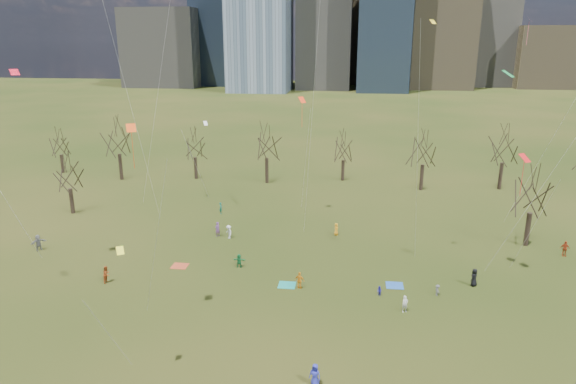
# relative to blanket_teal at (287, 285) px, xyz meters

# --- Properties ---
(ground) EXTENTS (500.00, 500.00, 0.00)m
(ground) POSITION_rel_blanket_teal_xyz_m (-0.80, -4.98, -0.01)
(ground) COLOR black
(ground) RESTS_ON ground
(downtown_skyline) EXTENTS (212.50, 78.00, 118.00)m
(downtown_skyline) POSITION_rel_blanket_teal_xyz_m (-3.23, 205.67, 38.99)
(downtown_skyline) COLOR slate
(downtown_skyline) RESTS_ON ground
(bare_tree_row) EXTENTS (113.04, 29.80, 9.50)m
(bare_tree_row) POSITION_rel_blanket_teal_xyz_m (-0.89, 32.25, 6.10)
(bare_tree_row) COLOR black
(bare_tree_row) RESTS_ON ground
(blanket_teal) EXTENTS (1.60, 1.50, 0.03)m
(blanket_teal) POSITION_rel_blanket_teal_xyz_m (0.00, 0.00, 0.00)
(blanket_teal) COLOR teal
(blanket_teal) RESTS_ON ground
(blanket_navy) EXTENTS (1.60, 1.50, 0.03)m
(blanket_navy) POSITION_rel_blanket_teal_xyz_m (10.00, 1.20, 0.00)
(blanket_navy) COLOR #2455A8
(blanket_navy) RESTS_ON ground
(blanket_crimson) EXTENTS (1.60, 1.50, 0.03)m
(blanket_crimson) POSITION_rel_blanket_teal_xyz_m (-11.33, 2.77, 0.00)
(blanket_crimson) COLOR #B34123
(blanket_crimson) RESTS_ON ground
(person_0) EXTENTS (0.89, 0.71, 1.60)m
(person_0) POSITION_rel_blanket_teal_xyz_m (3.71, -14.11, 0.78)
(person_0) COLOR #292FB4
(person_0) RESTS_ON ground
(person_1) EXTENTS (0.64, 0.57, 1.48)m
(person_1) POSITION_rel_blanket_teal_xyz_m (10.48, -3.58, 0.73)
(person_1) COLOR silver
(person_1) RESTS_ON ground
(person_2) EXTENTS (0.68, 0.85, 1.67)m
(person_2) POSITION_rel_blanket_teal_xyz_m (-16.95, -1.58, 0.82)
(person_2) COLOR #A14017
(person_2) RESTS_ON ground
(person_3) EXTENTS (0.57, 0.76, 1.05)m
(person_3) POSITION_rel_blanket_teal_xyz_m (13.65, -0.26, 0.51)
(person_3) COLOR slate
(person_3) RESTS_ON ground
(person_4) EXTENTS (1.02, 0.65, 1.62)m
(person_4) POSITION_rel_blanket_teal_xyz_m (1.25, -0.49, 0.80)
(person_4) COLOR orange
(person_4) RESTS_ON ground
(person_5) EXTENTS (1.32, 0.45, 1.41)m
(person_5) POSITION_rel_blanket_teal_xyz_m (-5.29, 3.33, 0.69)
(person_5) COLOR #1B7C40
(person_5) RESTS_ON ground
(person_6) EXTENTS (0.97, 0.99, 1.71)m
(person_6) POSITION_rel_blanket_teal_xyz_m (17.29, 2.10, 0.84)
(person_6) COLOR black
(person_6) RESTS_ON ground
(person_7) EXTENTS (0.72, 0.77, 1.76)m
(person_7) POSITION_rel_blanket_teal_xyz_m (-9.64, 11.34, 0.86)
(person_7) COLOR #804B97
(person_7) RESTS_ON ground
(person_8) EXTENTS (0.55, 0.58, 0.94)m
(person_8) POSITION_rel_blanket_teal_xyz_m (8.47, -1.02, 0.45)
(person_8) COLOR #302AB8
(person_8) RESTS_ON ground
(person_9) EXTENTS (1.13, 1.18, 1.61)m
(person_9) POSITION_rel_blanket_teal_xyz_m (-8.17, 10.82, 0.79)
(person_9) COLOR silver
(person_9) RESTS_ON ground
(person_10) EXTENTS (1.01, 0.45, 1.69)m
(person_10) POSITION_rel_blanket_teal_xyz_m (28.31, 10.44, 0.83)
(person_10) COLOR #AA3718
(person_10) RESTS_ON ground
(person_11) EXTENTS (1.42, 1.62, 1.78)m
(person_11) POSITION_rel_blanket_teal_xyz_m (-27.90, 4.82, 0.87)
(person_11) COLOR slate
(person_11) RESTS_ON ground
(person_12) EXTENTS (0.51, 0.75, 1.47)m
(person_12) POSITION_rel_blanket_teal_xyz_m (4.08, 13.46, 0.72)
(person_12) COLOR #FDA21C
(person_12) RESTS_ON ground
(person_13) EXTENTS (0.51, 0.63, 1.52)m
(person_13) POSITION_rel_blanket_teal_xyz_m (-11.30, 19.31, 0.74)
(person_13) COLOR #19715E
(person_13) RESTS_ON ground
(kites_airborne) EXTENTS (57.16, 43.69, 31.53)m
(kites_airborne) POSITION_rel_blanket_teal_xyz_m (0.83, 5.99, 13.27)
(kites_airborne) COLOR #ED4E14
(kites_airborne) RESTS_ON ground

